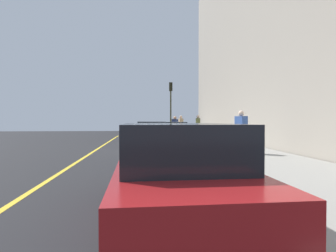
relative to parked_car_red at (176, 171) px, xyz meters
The scene contains 15 objects.
ground_plane 10.94m from the parked_car_red, ahead, with size 56.00×56.00×0.00m, color black.
sidewalk 11.49m from the parked_car_red, 17.96° to the right, with size 28.00×4.60×0.15m, color gray.
building_facade 14.28m from the parked_car_red, 29.96° to the right, with size 32.00×0.80×15.00m, color #9E9384.
lane_stripe_centre 11.33m from the parked_car_red, 15.20° to the left, with size 28.00×0.14×0.01m, color gold.
snow_bank_curb 8.09m from the parked_car_red, ahead, with size 4.64×0.56×0.22m, color white.
parked_car_red is the anchor object (origin of this frame).
parked_car_white 6.02m from the parked_car_red, ahead, with size 4.35×1.92×1.51m.
parked_car_silver 12.53m from the parked_car_red, ahead, with size 4.48×1.93×1.51m.
pedestrian_navy_coat 16.80m from the parked_car_red, ahead, with size 0.55×0.52×1.75m.
pedestrian_grey_coat 21.35m from the parked_car_red, ahead, with size 0.58×0.56×1.81m.
pedestrian_tan_coat 19.39m from the parked_car_red, ahead, with size 0.53×0.61×1.85m.
pedestrian_blue_coat 8.28m from the parked_car_red, 26.91° to the right, with size 0.58×0.58×1.85m.
pedestrian_olive_coat 17.69m from the parked_car_red, 12.62° to the right, with size 0.53×0.61×1.85m.
traffic_light_pole 18.82m from the parked_car_red, ahead, with size 0.35×0.26×4.56m.
rolling_suitcase 17.27m from the parked_car_red, ahead, with size 0.34×0.22×0.95m.
Camera 1 is at (-15.26, 0.77, 1.56)m, focal length 29.91 mm.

